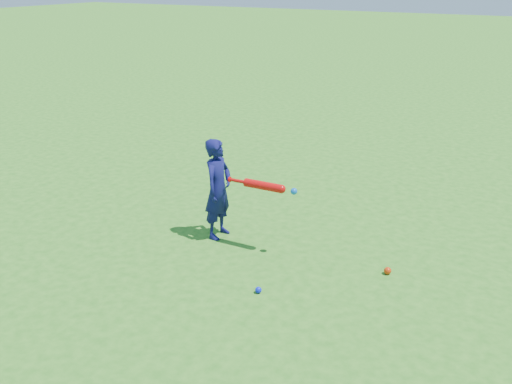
% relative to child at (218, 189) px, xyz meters
% --- Properties ---
extents(ground, '(80.00, 80.00, 0.00)m').
position_rel_child_xyz_m(ground, '(-0.72, -0.29, -0.60)').
color(ground, '#28711A').
rests_on(ground, ground).
extents(child, '(0.30, 0.45, 1.20)m').
position_rel_child_xyz_m(child, '(0.00, 0.00, 0.00)').
color(child, '#10104D').
rests_on(child, ground).
extents(ground_ball_red, '(0.08, 0.08, 0.08)m').
position_rel_child_xyz_m(ground_ball_red, '(2.05, 0.08, -0.56)').
color(ground_ball_red, red).
rests_on(ground_ball_red, ground).
extents(ground_ball_blue, '(0.07, 0.07, 0.07)m').
position_rel_child_xyz_m(ground_ball_blue, '(1.05, -0.91, -0.57)').
color(ground_ball_blue, '#0D1CE0').
rests_on(ground_ball_blue, ground).
extents(bat_swing, '(0.84, 0.11, 0.10)m').
position_rel_child_xyz_m(bat_swing, '(0.66, -0.04, 0.17)').
color(bat_swing, red).
rests_on(bat_swing, ground).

